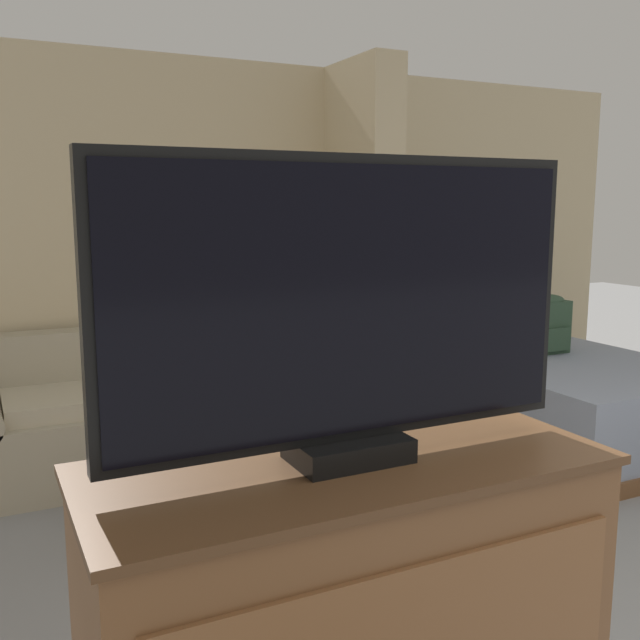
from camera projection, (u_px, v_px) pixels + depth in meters
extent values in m
cube|color=#CCB78E|center=(263.00, 250.00, 5.18)|extent=(6.44, 0.12, 2.60)
cube|color=#70644E|center=(268.00, 420.00, 5.32)|extent=(6.44, 0.02, 0.06)
cube|color=tan|center=(134.00, 245.00, 4.69)|extent=(0.46, 0.02, 0.37)
cube|color=gray|center=(135.00, 245.00, 4.68)|extent=(0.39, 0.01, 0.30)
cube|color=#CCB78E|center=(362.00, 251.00, 5.06)|extent=(0.24, 0.73, 2.60)
cube|color=tan|center=(156.00, 430.00, 4.48)|extent=(1.77, 0.84, 0.44)
cube|color=tan|center=(143.00, 355.00, 4.70)|extent=(1.77, 0.20, 0.40)
cube|color=tan|center=(298.00, 410.00, 4.91)|extent=(0.19, 0.84, 0.44)
cylinder|color=tan|center=(298.00, 374.00, 4.87)|extent=(0.21, 0.84, 0.21)
cube|color=#BAAF94|center=(82.00, 399.00, 4.20)|extent=(0.87, 0.60, 0.10)
cube|color=#BAAF94|center=(225.00, 383.00, 4.59)|extent=(0.87, 0.60, 0.10)
cube|color=brown|center=(211.00, 452.00, 3.54)|extent=(0.69, 0.49, 0.04)
cylinder|color=brown|center=(161.00, 520.00, 3.26)|extent=(0.04, 0.04, 0.39)
cylinder|color=brown|center=(284.00, 496.00, 3.53)|extent=(0.04, 0.04, 0.39)
cylinder|color=brown|center=(142.00, 489.00, 3.62)|extent=(0.04, 0.04, 0.39)
cylinder|color=brown|center=(254.00, 469.00, 3.89)|extent=(0.04, 0.04, 0.39)
cube|color=#54351E|center=(348.00, 464.00, 1.49)|extent=(1.11, 0.48, 0.02)
cube|color=black|center=(348.00, 448.00, 1.48)|extent=(0.24, 0.16, 0.05)
cube|color=black|center=(349.00, 300.00, 1.43)|extent=(1.04, 0.04, 0.58)
cube|color=black|center=(355.00, 301.00, 1.41)|extent=(1.00, 0.01, 0.54)
cube|color=brown|center=(548.00, 428.00, 5.08)|extent=(1.41, 2.11, 0.10)
cube|color=#8993A8|center=(550.00, 389.00, 5.04)|extent=(1.37, 2.07, 0.47)
cube|color=white|center=(478.00, 343.00, 5.73)|extent=(1.25, 0.36, 0.10)
cube|color=#2D4733|center=(545.00, 326.00, 5.12)|extent=(0.31, 0.21, 0.38)
cube|color=#2D4733|center=(556.00, 339.00, 5.02)|extent=(0.23, 0.03, 0.17)
ellipsoid|color=#2D4733|center=(546.00, 301.00, 5.09)|extent=(0.29, 0.20, 0.09)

